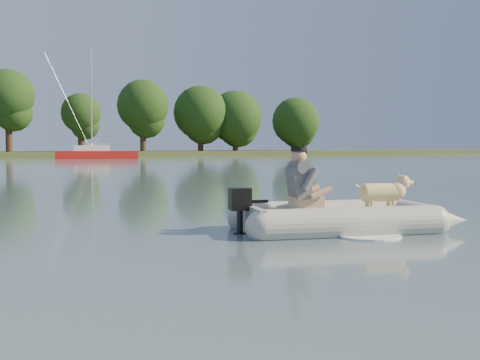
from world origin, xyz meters
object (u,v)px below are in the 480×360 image
dinghy (344,192)px  sailboat (96,154)px  man (300,181)px  dog (380,196)px

dinghy → sailboat: (9.41, 50.38, -0.13)m
man → sailboat: size_ratio=0.10×
man → dog: man is taller
dog → dinghy: bearing=-175.4°
sailboat → dog: bearing=-85.2°
dinghy → man: man is taller
dinghy → man: bearing=175.8°
dog → sailboat: sailboat is taller
dinghy → sailboat: 51.25m
dinghy → man: size_ratio=4.43×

